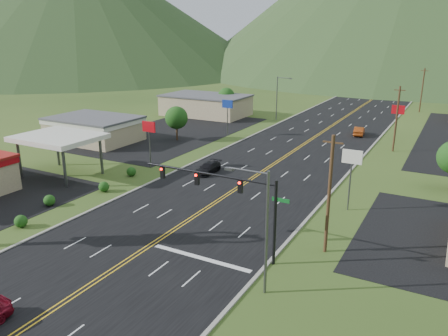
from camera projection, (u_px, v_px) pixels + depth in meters
The scene contains 21 objects.
ground at pixel (35, 322), 27.66m from camera, with size 500.00×500.00×0.00m, color #294117.
road at pixel (35, 322), 27.66m from camera, with size 20.00×460.00×0.04m, color black.
traffic_signal at pixel (229, 192), 34.85m from camera, with size 13.10×0.43×7.00m.
streetlight_east at pixel (262, 224), 29.40m from camera, with size 3.28×0.25×9.00m.
streetlight_west at pixel (278, 95), 90.17m from camera, with size 3.28×0.25×9.00m.
gas_canopy at pixel (59, 138), 54.73m from camera, with size 10.00×8.00×5.30m.
building_west_mid at pixel (94, 128), 73.49m from camera, with size 14.40×10.40×4.10m.
building_west_far at pixel (206, 105), 96.82m from camera, with size 18.40×11.40×4.50m.
pole_sign_west_a at pixel (149, 131), 57.72m from camera, with size 2.00×0.18×6.40m.
pole_sign_west_b at pixel (227, 108), 76.18m from camera, with size 2.00×0.18×6.40m.
pole_sign_east_a at pixel (352, 163), 43.70m from camera, with size 2.00×0.18×6.40m.
pole_sign_east_b at pixel (398, 114), 70.54m from camera, with size 2.00×0.18×6.40m.
tree_west_a at pixel (176, 118), 73.39m from camera, with size 3.84×3.84×5.82m.
tree_west_b at pixel (226, 96), 98.32m from camera, with size 3.84×3.84×5.82m.
utility_pole_a at pixel (329, 194), 35.06m from camera, with size 1.60×0.28×10.00m.
utility_pole_b at pixel (397, 119), 66.09m from camera, with size 1.60×0.28×10.00m.
utility_pole_c at pixel (422, 90), 99.64m from camera, with size 1.60×0.28×10.00m.
utility_pole_d at pixel (435, 76), 133.19m from camera, with size 1.60×0.28×10.00m.
mountain_nw at pixel (77, 6), 211.23m from camera, with size 190.00×190.00×60.00m, color #1A3518.
car_dark_mid at pixel (208, 168), 56.81m from camera, with size 1.87×4.61×1.34m, color black.
car_red_far at pixel (359, 131), 77.79m from camera, with size 1.63×4.66×1.54m, color #8F370F.
Camera 1 is at (21.81, -14.91, 17.50)m, focal length 35.00 mm.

